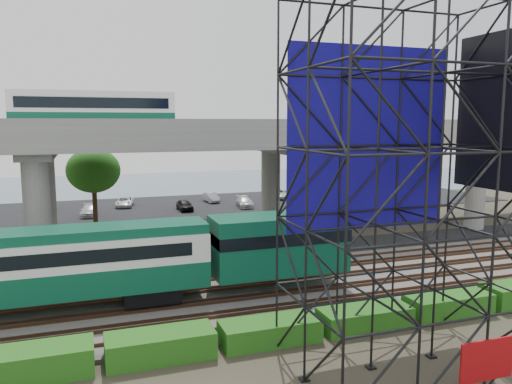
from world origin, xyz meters
name	(u,v)px	position (x,y,z in m)	size (l,w,h in m)	color
ground	(224,311)	(0.00, 0.00, 0.00)	(140.00, 140.00, 0.00)	#474233
ballast_bed	(215,297)	(0.00, 2.00, 0.10)	(90.00, 12.00, 0.20)	slate
service_road	(186,260)	(0.00, 10.50, 0.04)	(90.00, 5.00, 0.08)	black
parking_lot	(147,208)	(0.00, 34.00, 0.04)	(90.00, 18.00, 0.08)	black
harbor_water	(131,186)	(0.00, 56.00, 0.01)	(140.00, 40.00, 0.03)	slate
rail_tracks	(215,294)	(0.00, 2.00, 0.28)	(90.00, 9.52, 0.16)	#472D1E
commuter_train	(64,263)	(-7.97, 2.00, 2.88)	(29.30, 3.06, 4.30)	black
overpass	(166,145)	(-0.43, 16.00, 8.21)	(80.00, 12.00, 12.40)	#9E9B93
scaffold_tower	(409,187)	(5.57, -7.98, 7.47)	(9.36, 6.36, 15.00)	black
hedge_strip	(270,330)	(1.01, -4.30, 0.56)	(34.60, 1.80, 1.20)	#185613
trees	(113,179)	(-4.67, 16.17, 5.57)	(40.94, 16.94, 7.69)	#382314
parked_cars	(157,203)	(1.06, 33.57, 0.68)	(38.50, 9.41, 1.30)	silver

